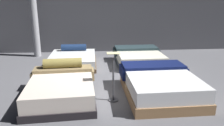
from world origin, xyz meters
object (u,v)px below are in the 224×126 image
at_px(bed_1, 160,84).
at_px(price_sign, 113,82).
at_px(bed_0, 62,88).
at_px(bed_3, 139,57).
at_px(bed_2, 73,60).
at_px(support_pillar, 34,13).

xyz_separation_m(bed_1, price_sign, (-1.14, -0.21, 0.16)).
distance_m(bed_0, bed_3, 3.60).
bearing_deg(bed_3, price_sign, -112.86).
height_order(bed_0, bed_2, bed_0).
bearing_deg(bed_1, price_sign, -170.34).
height_order(bed_1, price_sign, price_sign).
bearing_deg(bed_2, support_pillar, 137.09).
xyz_separation_m(bed_2, price_sign, (1.16, -2.95, 0.24)).
height_order(bed_3, price_sign, price_sign).
bearing_deg(bed_0, bed_3, 45.55).
xyz_separation_m(bed_0, bed_3, (2.38, 2.70, -0.03)).
height_order(bed_1, bed_3, bed_1).
height_order(bed_0, bed_1, bed_0).
relative_size(bed_0, support_pillar, 0.58).
xyz_separation_m(bed_0, price_sign, (1.18, -0.21, 0.18)).
bearing_deg(price_sign, bed_0, 169.78).
distance_m(bed_1, support_pillar, 5.87).
distance_m(bed_2, support_pillar, 2.63).
xyz_separation_m(bed_0, support_pillar, (-1.53, 4.18, 1.49)).
xyz_separation_m(bed_3, support_pillar, (-3.91, 1.48, 1.51)).
bearing_deg(bed_1, bed_3, 88.03).
distance_m(bed_3, support_pillar, 4.45).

